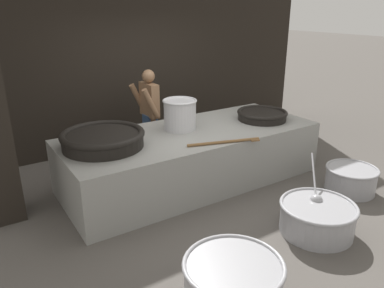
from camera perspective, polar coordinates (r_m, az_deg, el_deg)
ground_plane at (r=5.88m, az=-0.00°, el=-5.57°), size 60.00×60.00×0.00m
back_wall at (r=7.22m, az=-9.86°, el=17.12°), size 8.12×0.24×4.40m
hearth_platform at (r=5.72m, az=-0.00°, el=-1.91°), size 3.86×1.55×0.81m
giant_wok_near at (r=5.06m, az=-13.42°, el=0.83°), size 1.10×1.10×0.22m
giant_wok_far at (r=6.24m, az=10.63°, el=4.41°), size 0.82×0.82×0.15m
stock_pot at (r=5.61m, az=-1.86°, el=4.60°), size 0.51×0.51×0.46m
stirring_paddle at (r=5.11m, az=5.47°, el=0.35°), size 1.01×0.37×0.04m
cook at (r=6.53m, az=-6.53°, el=4.94°), size 0.37×0.57×1.57m
prep_bowl_vegetables at (r=4.78m, az=18.54°, el=-10.42°), size 0.94×1.01×0.75m
prep_bowl_meat at (r=5.95m, az=23.05°, el=-4.83°), size 0.74×0.74×0.37m
prep_bowl_extra at (r=3.66m, az=6.27°, el=-19.76°), size 0.95×0.95×0.40m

